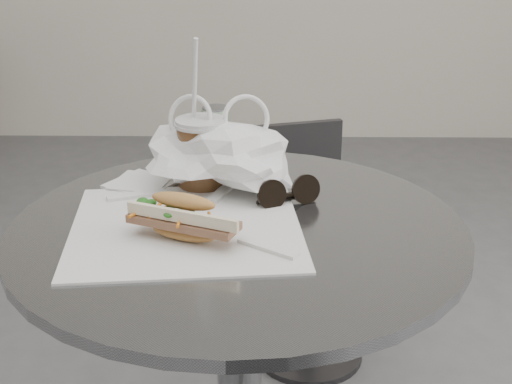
{
  "coord_description": "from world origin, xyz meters",
  "views": [
    {
      "loc": [
        0.05,
        -0.87,
        1.24
      ],
      "look_at": [
        0.03,
        0.22,
        0.79
      ],
      "focal_mm": 50.0,
      "sensor_mm": 36.0,
      "label": 1
    }
  ],
  "objects_px": {
    "banh_mi": "(184,218)",
    "drink_can": "(216,133)",
    "iced_coffee": "(201,152)",
    "chair_far": "(307,259)",
    "cafe_table": "(239,362)",
    "sunglasses": "(288,194)"
  },
  "relations": [
    {
      "from": "banh_mi",
      "to": "iced_coffee",
      "type": "height_order",
      "value": "iced_coffee"
    },
    {
      "from": "sunglasses",
      "to": "banh_mi",
      "type": "bearing_deg",
      "value": -162.1
    },
    {
      "from": "banh_mi",
      "to": "sunglasses",
      "type": "relative_size",
      "value": 2.01
    },
    {
      "from": "sunglasses",
      "to": "drink_can",
      "type": "height_order",
      "value": "drink_can"
    },
    {
      "from": "banh_mi",
      "to": "drink_can",
      "type": "height_order",
      "value": "drink_can"
    },
    {
      "from": "chair_far",
      "to": "iced_coffee",
      "type": "relative_size",
      "value": 2.35
    },
    {
      "from": "cafe_table",
      "to": "chair_far",
      "type": "distance_m",
      "value": 0.76
    },
    {
      "from": "cafe_table",
      "to": "iced_coffee",
      "type": "xyz_separation_m",
      "value": [
        -0.07,
        0.17,
        0.34
      ]
    },
    {
      "from": "cafe_table",
      "to": "drink_can",
      "type": "height_order",
      "value": "drink_can"
    },
    {
      "from": "cafe_table",
      "to": "sunglasses",
      "type": "height_order",
      "value": "sunglasses"
    },
    {
      "from": "banh_mi",
      "to": "sunglasses",
      "type": "height_order",
      "value": "banh_mi"
    },
    {
      "from": "iced_coffee",
      "to": "sunglasses",
      "type": "bearing_deg",
      "value": -28.49
    },
    {
      "from": "iced_coffee",
      "to": "sunglasses",
      "type": "xyz_separation_m",
      "value": [
        0.16,
        -0.09,
        -0.05
      ]
    },
    {
      "from": "cafe_table",
      "to": "iced_coffee",
      "type": "relative_size",
      "value": 2.7
    },
    {
      "from": "chair_far",
      "to": "banh_mi",
      "type": "distance_m",
      "value": 0.96
    },
    {
      "from": "iced_coffee",
      "to": "banh_mi",
      "type": "bearing_deg",
      "value": -92.19
    },
    {
      "from": "iced_coffee",
      "to": "drink_can",
      "type": "distance_m",
      "value": 0.16
    },
    {
      "from": "sunglasses",
      "to": "chair_far",
      "type": "bearing_deg",
      "value": 59.92
    },
    {
      "from": "cafe_table",
      "to": "banh_mi",
      "type": "distance_m",
      "value": 0.33
    },
    {
      "from": "chair_far",
      "to": "drink_can",
      "type": "xyz_separation_m",
      "value": [
        -0.22,
        -0.4,
        0.5
      ]
    },
    {
      "from": "banh_mi",
      "to": "iced_coffee",
      "type": "xyz_separation_m",
      "value": [
        0.01,
        0.23,
        0.03
      ]
    },
    {
      "from": "drink_can",
      "to": "banh_mi",
      "type": "bearing_deg",
      "value": -93.62
    }
  ]
}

